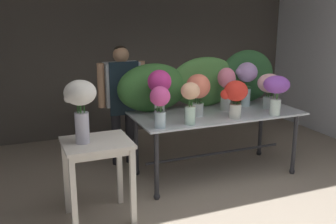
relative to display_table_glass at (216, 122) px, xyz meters
name	(u,v)px	position (x,y,z in m)	size (l,w,h in m)	color
ground_plane	(180,172)	(-0.37, 0.22, -0.67)	(8.57, 8.57, 0.00)	gray
wall_back	(131,39)	(-0.37, 2.16, 0.83)	(5.68, 0.12, 3.00)	#4C4742
display_table_glass	(216,122)	(0.00, 0.00, 0.00)	(1.98, 0.89, 0.79)	silver
side_table_white	(97,154)	(-1.53, -0.50, -0.01)	(0.62, 0.54, 0.78)	silver
florist	(122,93)	(-0.93, 0.77, 0.27)	(0.61, 0.24, 1.53)	#232328
foliage_backdrop	(202,82)	(-0.03, 0.33, 0.43)	(2.11, 0.32, 0.68)	#387033
vase_coral_dahlias	(198,90)	(-0.27, -0.05, 0.42)	(0.27, 0.27, 0.48)	silver
vase_lilac_freesia	(246,77)	(0.49, 0.15, 0.48)	(0.28, 0.26, 0.55)	silver
vase_violet_tulips	(276,89)	(0.55, -0.37, 0.42)	(0.30, 0.29, 0.46)	silver
vase_rosy_lilies	(227,84)	(0.15, 0.05, 0.43)	(0.22, 0.21, 0.51)	silver
vase_scarlet_peonies	(235,95)	(0.06, -0.30, 0.38)	(0.30, 0.26, 0.42)	silver
vase_magenta_ranunculus	(159,87)	(-0.73, -0.02, 0.47)	(0.26, 0.26, 0.55)	silver
vase_fuchsia_hydrangea	(160,103)	(-0.84, -0.32, 0.38)	(0.21, 0.21, 0.43)	silver
vase_peach_roses	(190,99)	(-0.50, -0.33, 0.39)	(0.21, 0.20, 0.45)	silver
vase_blush_anemones	(270,86)	(0.69, -0.06, 0.39)	(0.29, 0.29, 0.43)	silver
vase_white_roses_tall	(80,102)	(-1.66, -0.50, 0.49)	(0.29, 0.29, 0.58)	silver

